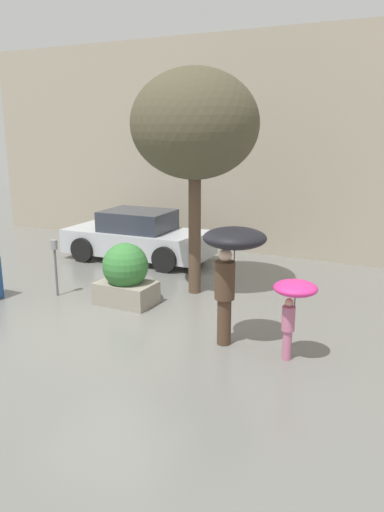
# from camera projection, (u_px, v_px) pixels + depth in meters

# --- Properties ---
(ground_plane) EXTENTS (40.00, 40.00, 0.00)m
(ground_plane) POSITION_uv_depth(u_px,v_px,m) (111.00, 326.00, 9.03)
(ground_plane) COLOR slate
(building_facade) EXTENTS (18.00, 0.30, 6.00)m
(building_facade) POSITION_uv_depth(u_px,v_px,m) (245.00, 146.00, 13.90)
(building_facade) COLOR #9E937F
(building_facade) RESTS_ON ground
(planter_box) EXTENTS (1.17, 0.93, 1.26)m
(planter_box) POSITION_uv_depth(u_px,v_px,m) (126.00, 275.00, 10.07)
(planter_box) COLOR gray
(planter_box) RESTS_ON ground
(person_adult) EXTENTS (1.01, 1.01, 1.97)m
(person_adult) POSITION_uv_depth(u_px,v_px,m) (232.00, 253.00, 7.89)
(person_adult) COLOR #473323
(person_adult) RESTS_ON ground
(person_child) EXTENTS (0.66, 0.66, 1.29)m
(person_child) POSITION_uv_depth(u_px,v_px,m) (294.00, 297.00, 7.45)
(person_child) COLOR #B76684
(person_child) RESTS_ON ground
(parked_car_near) EXTENTS (4.06, 2.03, 1.34)m
(parked_car_near) POSITION_uv_depth(u_px,v_px,m) (138.00, 237.00, 13.52)
(parked_car_near) COLOR #B7BCC1
(parked_car_near) RESTS_ON ground
(street_tree) EXTENTS (2.62, 2.62, 4.68)m
(street_tree) POSITION_uv_depth(u_px,v_px,m) (195.00, 126.00, 10.05)
(street_tree) COLOR brown
(street_tree) RESTS_ON ground
(parking_meter) EXTENTS (0.14, 0.14, 1.22)m
(parking_meter) POSITION_uv_depth(u_px,v_px,m) (55.00, 256.00, 10.49)
(parking_meter) COLOR #595B60
(parking_meter) RESTS_ON ground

